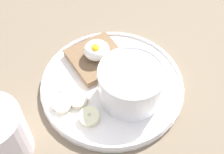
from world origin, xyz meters
TOP-DOWN VIEW (x-y plane):
  - ground_plane at (0.00, 0.00)cm, footprint 120.00×120.00cm
  - plate at (0.00, 0.00)cm, footprint 26.05×26.05cm
  - oatmeal_bowl at (2.38, -3.21)cm, footprint 11.39×11.39cm
  - toast_slice at (-1.18, 5.99)cm, footprint 11.80×11.80cm
  - poached_egg at (-1.21, 5.93)cm, footprint 4.81×4.57cm
  - banana_slice_front at (-6.71, -2.05)cm, footprint 4.80×4.82cm
  - banana_slice_left at (-5.69, -5.98)cm, footprint 4.92×4.92cm
  - banana_slice_back at (-9.59, -2.08)cm, footprint 3.82×3.97cm
  - banana_slice_right at (-8.03, 0.64)cm, footprint 3.36×3.45cm

SIDE VIEW (x-z plane):
  - ground_plane at x=0.00cm, z-range 0.00..2.00cm
  - plate at x=0.00cm, z-range 2.00..3.60cm
  - banana_slice_front at x=-6.71cm, z-range 2.91..4.43cm
  - banana_slice_right at x=-8.03cm, z-range 2.92..4.57cm
  - banana_slice_back at x=-9.59cm, z-range 2.84..4.72cm
  - banana_slice_left at x=-5.69cm, z-range 2.86..4.74cm
  - toast_slice at x=-1.18cm, z-range 3.09..4.58cm
  - poached_egg at x=-1.21cm, z-range 4.46..7.96cm
  - oatmeal_bowl at x=2.38cm, z-range 3.05..9.71cm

